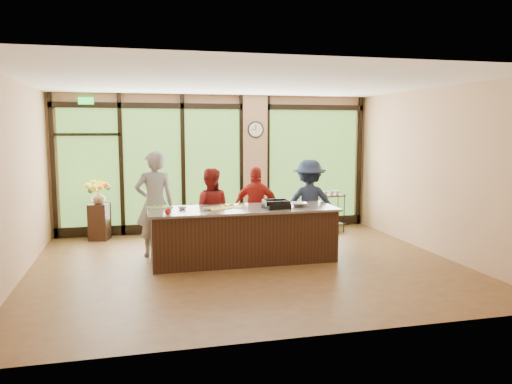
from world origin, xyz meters
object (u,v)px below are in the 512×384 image
bar_cart (328,207)px  cook_left (155,204)px  island_base (243,235)px  flower_stand (100,222)px  cook_right (309,204)px  roasting_pan (276,206)px

bar_cart → cook_left: bearing=-170.1°
cook_left → bar_cart: cook_left is taller
island_base → flower_stand: 3.41m
cook_left → cook_right: cook_left is taller
cook_right → flower_stand: 4.30m
cook_left → roasting_pan: (1.99, -0.88, 0.01)m
island_base → roasting_pan: bearing=-18.8°
flower_stand → bar_cart: (4.86, -0.36, 0.17)m
roasting_pan → flower_stand: roasting_pan is taller
island_base → flower_stand: bearing=137.3°
island_base → roasting_pan: (0.54, -0.18, 0.52)m
island_base → cook_right: bearing=25.9°
cook_right → bar_cart: cook_right is taller
flower_stand → roasting_pan: bearing=-23.7°
island_base → cook_left: cook_left is taller
island_base → flower_stand: island_base is taller
roasting_pan → bar_cart: bearing=38.9°
cook_right → roasting_pan: bearing=56.9°
flower_stand → bar_cart: bearing=11.4°
island_base → roasting_pan: size_ratio=7.42×
roasting_pan → flower_stand: (-3.05, 2.50, -0.58)m
cook_left → bar_cart: 4.02m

